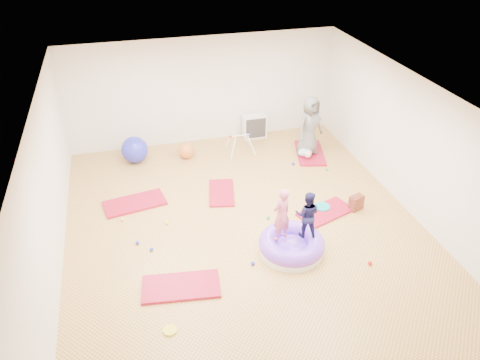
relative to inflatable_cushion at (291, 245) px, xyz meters
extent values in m
cube|color=tan|center=(-0.64, 1.02, -0.15)|extent=(7.00, 8.00, 0.01)
cube|color=silver|center=(-0.64, 1.02, 2.65)|extent=(7.00, 8.00, 0.01)
cube|color=beige|center=(-0.64, 5.02, 1.25)|extent=(7.00, 0.01, 2.80)
cube|color=beige|center=(-0.64, -2.98, 1.25)|extent=(7.00, 0.01, 2.80)
cube|color=beige|center=(-4.14, 1.02, 1.25)|extent=(0.01, 8.00, 2.80)
cube|color=beige|center=(2.86, 1.02, 1.25)|extent=(0.01, 8.00, 2.80)
cube|color=#BC0D36|center=(-2.15, -0.40, -0.12)|extent=(1.40, 0.83, 0.06)
cube|color=#BC0D36|center=(-2.73, 2.35, -0.12)|extent=(1.39, 0.86, 0.05)
cube|color=#BC0D36|center=(-0.82, 2.27, -0.13)|extent=(0.75, 1.18, 0.05)
cube|color=#BC0D36|center=(1.13, 0.97, -0.13)|extent=(1.30, 0.93, 0.05)
cube|color=#BC0D36|center=(1.81, 3.49, -0.12)|extent=(0.98, 1.45, 0.06)
cylinder|color=white|center=(0.00, 0.00, -0.08)|extent=(1.20, 1.20, 0.14)
torus|color=#8142F3|center=(0.00, 0.00, 0.04)|extent=(1.24, 1.24, 0.33)
ellipsoid|color=#8142F3|center=(0.00, 0.00, -0.04)|extent=(0.66, 0.66, 0.30)
imported|color=#D86186|center=(-0.21, 0.07, 0.75)|extent=(0.46, 0.39, 1.08)
imported|color=#1A1946|center=(0.28, 0.04, 0.68)|extent=(0.57, 0.52, 0.94)
imported|color=#606060|center=(1.73, 3.48, 0.66)|extent=(0.87, 0.73, 1.52)
ellipsoid|color=#A2D2EB|center=(1.61, 3.33, 0.01)|extent=(0.38, 0.24, 0.22)
sphere|color=beige|center=(1.61, 3.16, 0.04)|extent=(0.18, 0.18, 0.18)
sphere|color=green|center=(1.88, 2.59, -0.11)|extent=(0.08, 0.08, 0.08)
sphere|color=green|center=(-0.10, 1.09, -0.11)|extent=(0.08, 0.08, 0.08)
sphere|color=yellow|center=(-2.14, 1.45, -0.11)|extent=(0.08, 0.08, 0.08)
sphere|color=#292CC5|center=(-0.80, -0.18, -0.11)|extent=(0.08, 0.08, 0.08)
sphere|color=red|center=(1.25, -0.73, -0.11)|extent=(0.08, 0.08, 0.08)
sphere|color=#292CC5|center=(1.19, 3.06, -0.11)|extent=(0.08, 0.08, 0.08)
sphere|color=#292CC5|center=(-2.78, 0.96, -0.11)|extent=(0.08, 0.08, 0.08)
sphere|color=yellow|center=(-3.01, 1.80, -0.11)|extent=(0.08, 0.08, 0.08)
sphere|color=#292CC5|center=(-2.54, 0.70, -0.11)|extent=(0.08, 0.08, 0.08)
sphere|color=#292CC5|center=(-2.56, 4.26, 0.18)|extent=(0.66, 0.66, 0.66)
sphere|color=orange|center=(-1.30, 4.12, 0.05)|extent=(0.40, 0.40, 0.40)
cylinder|color=white|center=(-0.15, 3.78, 0.13)|extent=(0.19, 0.20, 0.52)
cylinder|color=white|center=(-0.15, 4.23, 0.13)|extent=(0.19, 0.20, 0.52)
cylinder|color=white|center=(0.33, 3.78, 0.13)|extent=(0.19, 0.20, 0.52)
cylinder|color=white|center=(0.33, 4.23, 0.13)|extent=(0.19, 0.20, 0.52)
cylinder|color=white|center=(0.09, 4.00, 0.35)|extent=(0.50, 0.03, 0.03)
sphere|color=red|center=(-0.16, 4.00, 0.35)|extent=(0.06, 0.06, 0.06)
sphere|color=#292CC5|center=(0.34, 4.00, 0.35)|extent=(0.06, 0.06, 0.06)
cube|color=white|center=(0.70, 4.82, 0.17)|extent=(0.64, 0.31, 0.64)
cube|color=#333132|center=(0.70, 4.67, 0.17)|extent=(0.55, 0.02, 0.55)
cube|color=white|center=(0.70, 4.77, 0.17)|extent=(0.02, 0.22, 0.57)
cube|color=white|center=(0.70, 4.77, 0.17)|extent=(0.57, 0.22, 0.02)
cylinder|color=#0CA49E|center=(1.13, 1.13, -0.11)|extent=(0.33, 0.33, 0.07)
cube|color=#BA482B|center=(1.81, 0.94, 0.02)|extent=(0.33, 0.26, 0.33)
cylinder|color=yellow|center=(-2.46, -1.28, -0.14)|extent=(0.22, 0.22, 0.03)
camera|label=1|loc=(-2.69, -6.30, 5.64)|focal=35.00mm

